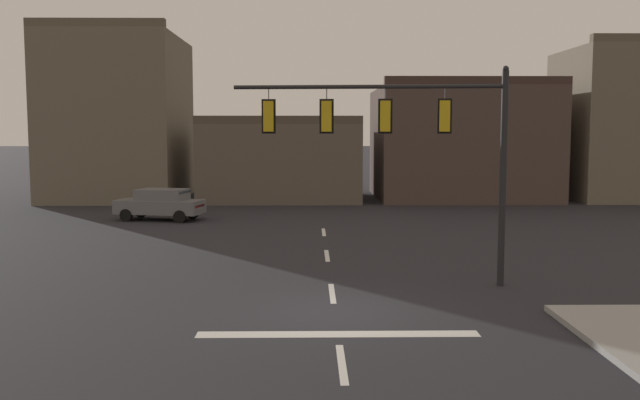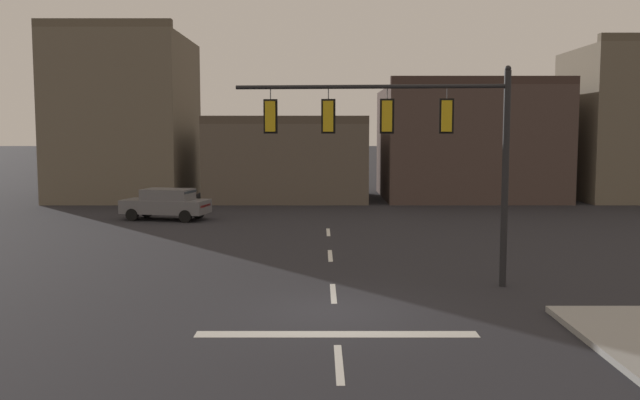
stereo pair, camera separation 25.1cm
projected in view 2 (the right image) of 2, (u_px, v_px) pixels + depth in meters
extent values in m
plane|color=#232328|center=(333.00, 312.00, 17.73)|extent=(400.00, 400.00, 0.00)
cube|color=silver|center=(335.00, 334.00, 15.74)|extent=(6.40, 0.50, 0.01)
cube|color=silver|center=(337.00, 364.00, 13.75)|extent=(0.16, 2.40, 0.01)
cube|color=silver|center=(332.00, 293.00, 19.72)|extent=(0.16, 2.40, 0.01)
cube|color=silver|center=(329.00, 256.00, 25.69)|extent=(0.16, 2.40, 0.01)
cube|color=silver|center=(327.00, 232.00, 31.66)|extent=(0.16, 2.40, 0.01)
cylinder|color=black|center=(503.00, 180.00, 20.33)|extent=(0.20, 0.20, 6.32)
cylinder|color=black|center=(368.00, 87.00, 20.40)|extent=(7.92, 0.81, 0.12)
sphere|color=black|center=(506.00, 69.00, 20.01)|extent=(0.18, 0.18, 0.18)
cylinder|color=#56565B|center=(445.00, 94.00, 20.23)|extent=(0.03, 0.03, 0.35)
cube|color=gold|center=(445.00, 116.00, 20.29)|extent=(0.32, 0.27, 0.90)
sphere|color=red|center=(444.00, 107.00, 20.39)|extent=(0.20, 0.20, 0.20)
sphere|color=#2D2314|center=(444.00, 116.00, 20.42)|extent=(0.20, 0.20, 0.20)
sphere|color=black|center=(444.00, 126.00, 20.45)|extent=(0.20, 0.20, 0.20)
cube|color=black|center=(445.00, 116.00, 20.27)|extent=(0.42, 0.07, 1.02)
cylinder|color=#56565B|center=(386.00, 95.00, 20.38)|extent=(0.03, 0.03, 0.35)
cube|color=gold|center=(385.00, 116.00, 20.44)|extent=(0.32, 0.27, 0.90)
sphere|color=red|center=(385.00, 107.00, 20.54)|extent=(0.20, 0.20, 0.20)
sphere|color=#2D2314|center=(385.00, 116.00, 20.57)|extent=(0.20, 0.20, 0.20)
sphere|color=black|center=(385.00, 126.00, 20.60)|extent=(0.20, 0.20, 0.20)
cube|color=black|center=(385.00, 116.00, 20.42)|extent=(0.42, 0.07, 1.02)
cylinder|color=#56565B|center=(327.00, 95.00, 20.52)|extent=(0.03, 0.03, 0.35)
cube|color=gold|center=(327.00, 116.00, 20.58)|extent=(0.32, 0.27, 0.90)
sphere|color=red|center=(327.00, 107.00, 20.69)|extent=(0.20, 0.20, 0.20)
sphere|color=#2D2314|center=(327.00, 116.00, 20.71)|extent=(0.20, 0.20, 0.20)
sphere|color=black|center=(327.00, 126.00, 20.74)|extent=(0.20, 0.20, 0.20)
cube|color=black|center=(327.00, 116.00, 20.56)|extent=(0.42, 0.07, 1.02)
cylinder|color=#56565B|center=(269.00, 95.00, 20.67)|extent=(0.03, 0.03, 0.35)
cube|color=gold|center=(269.00, 116.00, 20.73)|extent=(0.32, 0.27, 0.90)
sphere|color=red|center=(270.00, 107.00, 20.83)|extent=(0.20, 0.20, 0.20)
sphere|color=#2D2314|center=(270.00, 117.00, 20.86)|extent=(0.20, 0.20, 0.20)
sphere|color=black|center=(270.00, 126.00, 20.89)|extent=(0.20, 0.20, 0.20)
cube|color=black|center=(269.00, 116.00, 20.71)|extent=(0.42, 0.07, 1.02)
cube|color=slate|center=(164.00, 206.00, 36.03)|extent=(4.68, 2.68, 0.70)
cube|color=slate|center=(166.00, 194.00, 35.94)|extent=(2.74, 2.08, 0.56)
cube|color=#2D3842|center=(152.00, 194.00, 36.10)|extent=(0.56, 1.54, 0.47)
cube|color=#2D3842|center=(188.00, 195.00, 35.70)|extent=(0.53, 1.53, 0.46)
cylinder|color=black|center=(130.00, 215.00, 35.54)|extent=(0.67, 0.35, 0.64)
cylinder|color=black|center=(145.00, 211.00, 37.19)|extent=(0.67, 0.35, 0.64)
cylinder|color=black|center=(184.00, 216.00, 34.94)|extent=(0.67, 0.35, 0.64)
cylinder|color=black|center=(197.00, 212.00, 36.60)|extent=(0.67, 0.35, 0.64)
sphere|color=silver|center=(120.00, 206.00, 35.91)|extent=(0.16, 0.16, 0.16)
sphere|color=silver|center=(130.00, 203.00, 37.03)|extent=(0.16, 0.16, 0.16)
cube|color=maroon|center=(204.00, 206.00, 35.57)|extent=(0.32, 1.35, 0.12)
cube|color=#665B4C|center=(125.00, 119.00, 47.51)|extent=(8.42, 10.02, 10.86)
cube|color=brown|center=(101.00, 23.00, 42.26)|extent=(8.42, 0.60, 0.50)
cube|color=brown|center=(286.00, 162.00, 47.16)|extent=(10.41, 8.69, 5.02)
cube|color=#493F35|center=(283.00, 120.00, 42.87)|extent=(10.41, 0.60, 0.50)
cube|color=#473833|center=(465.00, 144.00, 47.89)|extent=(11.51, 10.33, 7.44)
cube|color=#3A2B26|center=(483.00, 80.00, 42.66)|extent=(11.51, 0.60, 0.50)
cube|color=#665B4C|center=(626.00, 125.00, 46.71)|extent=(7.23, 8.16, 10.01)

